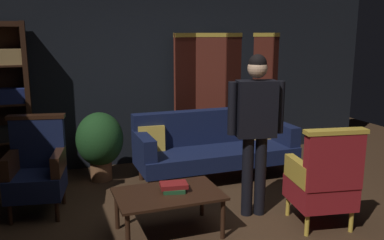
{
  "coord_description": "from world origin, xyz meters",
  "views": [
    {
      "loc": [
        -1.55,
        -3.44,
        1.92
      ],
      "look_at": [
        0.0,
        0.8,
        0.95
      ],
      "focal_mm": 38.61,
      "sensor_mm": 36.0,
      "label": 1
    }
  ],
  "objects_px": {
    "book_red_leather": "(174,185)",
    "standing_figure": "(256,121)",
    "coffee_table": "(168,197)",
    "armchair_wing_left": "(37,168)",
    "velvet_couch": "(214,144)",
    "potted_plant": "(100,141)",
    "armchair_gilt_accent": "(324,180)",
    "folding_screen": "(234,92)",
    "book_green_cloth": "(174,189)"
  },
  "relations": [
    {
      "from": "book_red_leather",
      "to": "standing_figure",
      "type": "bearing_deg",
      "value": 5.51
    },
    {
      "from": "coffee_table",
      "to": "armchair_wing_left",
      "type": "xyz_separation_m",
      "value": [
        -1.17,
        0.97,
        0.12
      ]
    },
    {
      "from": "velvet_couch",
      "to": "potted_plant",
      "type": "distance_m",
      "value": 1.5
    },
    {
      "from": "armchair_gilt_accent",
      "to": "armchair_wing_left",
      "type": "height_order",
      "value": "same"
    },
    {
      "from": "armchair_gilt_accent",
      "to": "velvet_couch",
      "type": "bearing_deg",
      "value": 104.29
    },
    {
      "from": "coffee_table",
      "to": "book_red_leather",
      "type": "height_order",
      "value": "book_red_leather"
    },
    {
      "from": "velvet_couch",
      "to": "armchair_wing_left",
      "type": "height_order",
      "value": "armchair_wing_left"
    },
    {
      "from": "velvet_couch",
      "to": "folding_screen",
      "type": "bearing_deg",
      "value": 51.14
    },
    {
      "from": "coffee_table",
      "to": "standing_figure",
      "type": "bearing_deg",
      "value": 6.47
    },
    {
      "from": "armchair_gilt_accent",
      "to": "book_green_cloth",
      "type": "bearing_deg",
      "value": 164.33
    },
    {
      "from": "velvet_couch",
      "to": "coffee_table",
      "type": "bearing_deg",
      "value": -127.74
    },
    {
      "from": "folding_screen",
      "to": "book_red_leather",
      "type": "bearing_deg",
      "value": -127.49
    },
    {
      "from": "folding_screen",
      "to": "potted_plant",
      "type": "distance_m",
      "value": 2.28
    },
    {
      "from": "potted_plant",
      "to": "book_red_leather",
      "type": "relative_size",
      "value": 3.5
    },
    {
      "from": "folding_screen",
      "to": "potted_plant",
      "type": "xyz_separation_m",
      "value": [
        -2.17,
        -0.51,
        -0.46
      ]
    },
    {
      "from": "velvet_couch",
      "to": "armchair_gilt_accent",
      "type": "xyz_separation_m",
      "value": [
        0.44,
        -1.73,
        0.04
      ]
    },
    {
      "from": "armchair_wing_left",
      "to": "book_green_cloth",
      "type": "relative_size",
      "value": 5.02
    },
    {
      "from": "velvet_couch",
      "to": "book_red_leather",
      "type": "distance_m",
      "value": 1.65
    },
    {
      "from": "coffee_table",
      "to": "velvet_couch",
      "type": "bearing_deg",
      "value": 52.26
    },
    {
      "from": "book_red_leather",
      "to": "armchair_gilt_accent",
      "type": "bearing_deg",
      "value": -15.67
    },
    {
      "from": "folding_screen",
      "to": "armchair_wing_left",
      "type": "distance_m",
      "value": 3.25
    },
    {
      "from": "armchair_gilt_accent",
      "to": "coffee_table",
      "type": "bearing_deg",
      "value": 165.76
    },
    {
      "from": "folding_screen",
      "to": "velvet_couch",
      "type": "xyz_separation_m",
      "value": [
        -0.73,
        -0.9,
        -0.53
      ]
    },
    {
      "from": "armchair_wing_left",
      "to": "book_red_leather",
      "type": "relative_size",
      "value": 4.03
    },
    {
      "from": "potted_plant",
      "to": "armchair_wing_left",
      "type": "bearing_deg",
      "value": -135.18
    },
    {
      "from": "potted_plant",
      "to": "book_green_cloth",
      "type": "relative_size",
      "value": 4.37
    },
    {
      "from": "armchair_gilt_accent",
      "to": "book_green_cloth",
      "type": "xyz_separation_m",
      "value": [
        -1.42,
        0.4,
        -0.05
      ]
    },
    {
      "from": "coffee_table",
      "to": "book_green_cloth",
      "type": "bearing_deg",
      "value": 20.0
    },
    {
      "from": "book_red_leather",
      "to": "velvet_couch",
      "type": "bearing_deg",
      "value": 53.47
    },
    {
      "from": "potted_plant",
      "to": "book_green_cloth",
      "type": "distance_m",
      "value": 1.78
    },
    {
      "from": "coffee_table",
      "to": "armchair_gilt_accent",
      "type": "height_order",
      "value": "armchair_gilt_accent"
    },
    {
      "from": "armchair_wing_left",
      "to": "standing_figure",
      "type": "distance_m",
      "value": 2.38
    },
    {
      "from": "book_green_cloth",
      "to": "potted_plant",
      "type": "bearing_deg",
      "value": 105.15
    },
    {
      "from": "potted_plant",
      "to": "standing_figure",
      "type": "bearing_deg",
      "value": -49.73
    },
    {
      "from": "velvet_couch",
      "to": "book_green_cloth",
      "type": "xyz_separation_m",
      "value": [
        -0.98,
        -1.33,
        -0.01
      ]
    },
    {
      "from": "potted_plant",
      "to": "book_green_cloth",
      "type": "xyz_separation_m",
      "value": [
        0.46,
        -1.72,
        -0.08
      ]
    },
    {
      "from": "potted_plant",
      "to": "book_green_cloth",
      "type": "height_order",
      "value": "potted_plant"
    },
    {
      "from": "folding_screen",
      "to": "coffee_table",
      "type": "relative_size",
      "value": 2.11
    },
    {
      "from": "armchair_gilt_accent",
      "to": "armchair_wing_left",
      "type": "bearing_deg",
      "value": 153.09
    },
    {
      "from": "book_green_cloth",
      "to": "standing_figure",
      "type": "bearing_deg",
      "value": 5.51
    },
    {
      "from": "armchair_gilt_accent",
      "to": "potted_plant",
      "type": "distance_m",
      "value": 2.83
    },
    {
      "from": "folding_screen",
      "to": "standing_figure",
      "type": "relative_size",
      "value": 1.24
    },
    {
      "from": "armchair_wing_left",
      "to": "book_red_leather",
      "type": "height_order",
      "value": "armchair_wing_left"
    },
    {
      "from": "folding_screen",
      "to": "coffee_table",
      "type": "height_order",
      "value": "folding_screen"
    },
    {
      "from": "velvet_couch",
      "to": "potted_plant",
      "type": "bearing_deg",
      "value": 165.02
    },
    {
      "from": "velvet_couch",
      "to": "armchair_wing_left",
      "type": "bearing_deg",
      "value": -170.33
    },
    {
      "from": "velvet_couch",
      "to": "armchair_gilt_accent",
      "type": "relative_size",
      "value": 2.04
    },
    {
      "from": "velvet_couch",
      "to": "book_red_leather",
      "type": "relative_size",
      "value": 8.22
    },
    {
      "from": "velvet_couch",
      "to": "armchair_wing_left",
      "type": "distance_m",
      "value": 2.25
    },
    {
      "from": "potted_plant",
      "to": "armchair_gilt_accent",
      "type": "bearing_deg",
      "value": -48.24
    }
  ]
}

